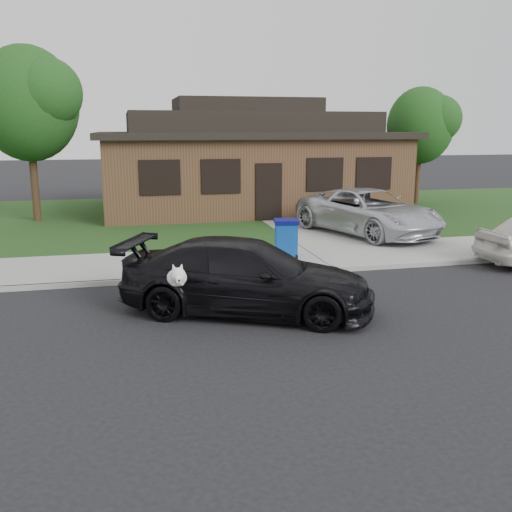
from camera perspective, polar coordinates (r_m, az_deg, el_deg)
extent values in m
plane|color=black|center=(10.35, -5.18, -7.42)|extent=(120.00, 120.00, 0.00)
cube|color=gray|center=(15.10, -7.85, -0.80)|extent=(60.00, 3.00, 0.12)
cube|color=gray|center=(13.66, -7.25, -2.23)|extent=(60.00, 0.12, 0.12)
cube|color=#193814|center=(22.94, -9.76, 3.76)|extent=(60.00, 13.00, 0.13)
cube|color=gray|center=(21.24, 7.16, 3.15)|extent=(4.50, 13.00, 0.14)
imported|color=black|center=(11.11, -0.89, -2.10)|extent=(5.32, 3.85, 1.43)
ellipsoid|color=white|center=(9.99, -7.92, -2.16)|extent=(0.34, 0.40, 0.30)
sphere|color=white|center=(9.74, -7.81, -1.93)|extent=(0.26, 0.26, 0.26)
cube|color=white|center=(9.63, -7.73, -2.37)|extent=(0.09, 0.12, 0.08)
sphere|color=black|center=(9.57, -7.69, -2.46)|extent=(0.04, 0.04, 0.04)
cone|color=white|center=(9.75, -8.25, -1.11)|extent=(0.11, 0.11, 0.14)
cone|color=white|center=(9.76, -7.48, -1.07)|extent=(0.11, 0.11, 0.14)
imported|color=silver|center=(19.03, 11.17, 4.36)|extent=(4.02, 5.79, 1.47)
cube|color=navy|center=(15.37, 3.02, 1.56)|extent=(0.66, 0.66, 0.94)
cube|color=#070A53|center=(15.28, 3.04, 3.47)|extent=(0.72, 0.72, 0.10)
cylinder|color=black|center=(15.13, 2.55, -0.15)|extent=(0.08, 0.15, 0.15)
cylinder|color=black|center=(15.25, 4.05, -0.07)|extent=(0.08, 0.15, 0.15)
cube|color=#422B1C|center=(25.27, -1.01, 8.32)|extent=(12.00, 8.00, 3.00)
cube|color=black|center=(25.20, -1.02, 12.01)|extent=(12.60, 8.60, 0.25)
cube|color=black|center=(25.20, -1.03, 13.20)|extent=(10.00, 6.50, 0.80)
cube|color=black|center=(25.22, -1.03, 14.79)|extent=(6.00, 3.50, 0.60)
cube|color=black|center=(21.40, 1.28, 6.46)|extent=(1.00, 0.06, 2.10)
cube|color=black|center=(20.73, -9.59, 7.75)|extent=(1.30, 0.05, 1.10)
cube|color=black|center=(20.98, -3.52, 7.96)|extent=(1.30, 0.05, 1.10)
cube|color=black|center=(22.00, 6.90, 8.11)|extent=(1.30, 0.05, 1.10)
cube|color=black|center=(22.76, 11.69, 8.09)|extent=(1.30, 0.05, 1.10)
cylinder|color=#332114|center=(22.97, -21.22, 6.38)|extent=(0.28, 0.28, 2.48)
ellipsoid|color=#143811|center=(22.88, -21.85, 13.95)|extent=(3.60, 3.60, 4.14)
sphere|color=#26591E|center=(22.27, -20.24, 15.06)|extent=(2.52, 2.52, 2.52)
cylinder|color=#332114|center=(27.66, 15.78, 7.22)|extent=(0.28, 0.28, 2.03)
ellipsoid|color=#143811|center=(27.56, 16.10, 12.42)|extent=(3.00, 3.00, 3.45)
sphere|color=#26591E|center=(27.47, 17.73, 12.95)|extent=(2.10, 2.10, 2.10)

